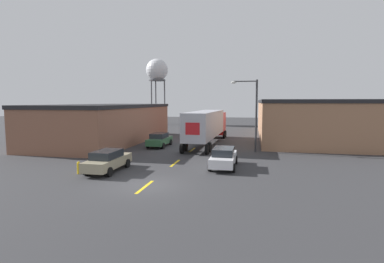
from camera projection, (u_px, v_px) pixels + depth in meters
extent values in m
plane|color=#333335|center=(147.00, 185.00, 18.20)|extent=(160.00, 160.00, 0.00)
cube|color=gold|center=(145.00, 187.00, 17.88)|extent=(0.20, 2.81, 0.01)
cube|color=gold|center=(175.00, 163.00, 24.76)|extent=(0.20, 2.81, 0.01)
cube|color=gold|center=(192.00, 150.00, 31.63)|extent=(0.20, 2.81, 0.01)
cube|color=brown|center=(107.00, 125.00, 38.00)|extent=(9.63, 21.77, 4.33)
cube|color=#232326|center=(106.00, 106.00, 37.77)|extent=(9.83, 21.97, 0.40)
cube|color=#9E7051|center=(307.00, 120.00, 42.85)|extent=(13.31, 28.43, 4.91)
cube|color=#232326|center=(308.00, 101.00, 42.58)|extent=(13.51, 28.63, 0.40)
cube|color=#B21919|center=(216.00, 123.00, 42.21)|extent=(2.45, 3.14, 3.05)
cube|color=#A8A8B2|center=(205.00, 124.00, 34.22)|extent=(2.86, 12.80, 2.88)
cube|color=red|center=(192.00, 129.00, 28.04)|extent=(1.37, 0.07, 1.15)
cylinder|color=black|center=(225.00, 134.00, 42.45)|extent=(0.31, 1.01, 1.00)
cylinder|color=black|center=(208.00, 134.00, 43.02)|extent=(0.31, 1.01, 1.00)
cylinder|color=black|center=(224.00, 135.00, 41.26)|extent=(0.31, 1.01, 1.00)
cylinder|color=black|center=(206.00, 134.00, 41.83)|extent=(0.31, 1.01, 1.00)
cylinder|color=black|center=(210.00, 147.00, 30.10)|extent=(0.31, 1.01, 1.00)
cylinder|color=black|center=(186.00, 146.00, 30.67)|extent=(0.31, 1.01, 1.00)
cylinder|color=black|center=(207.00, 149.00, 28.74)|extent=(0.31, 1.01, 1.00)
cylinder|color=black|center=(182.00, 148.00, 29.32)|extent=(0.31, 1.01, 1.00)
cube|color=silver|center=(224.00, 159.00, 23.12)|extent=(1.73, 4.76, 0.68)
cube|color=#23282D|center=(224.00, 151.00, 22.92)|extent=(1.52, 2.47, 0.55)
cylinder|color=black|center=(236.00, 160.00, 24.42)|extent=(0.22, 0.65, 0.65)
cylinder|color=black|center=(215.00, 159.00, 24.77)|extent=(0.22, 0.65, 0.65)
cylinder|color=black|center=(234.00, 168.00, 21.54)|extent=(0.22, 0.65, 0.65)
cylinder|color=black|center=(210.00, 167.00, 21.89)|extent=(0.22, 0.65, 0.65)
cube|color=tan|center=(108.00, 162.00, 21.88)|extent=(1.73, 4.76, 0.68)
cube|color=#23282D|center=(107.00, 154.00, 21.68)|extent=(1.52, 2.47, 0.55)
cylinder|color=black|center=(127.00, 163.00, 23.18)|extent=(0.22, 0.65, 0.65)
cylinder|color=black|center=(107.00, 162.00, 23.53)|extent=(0.22, 0.65, 0.65)
cylinder|color=black|center=(110.00, 172.00, 20.31)|extent=(0.22, 0.65, 0.65)
cylinder|color=black|center=(86.00, 171.00, 20.65)|extent=(0.22, 0.65, 0.65)
cube|color=#2D5B38|center=(160.00, 141.00, 33.87)|extent=(1.73, 4.76, 0.68)
cube|color=#23282D|center=(159.00, 135.00, 33.67)|extent=(1.52, 2.47, 0.55)
cylinder|color=black|center=(171.00, 142.00, 35.17)|extent=(0.22, 0.65, 0.65)
cylinder|color=black|center=(157.00, 142.00, 35.52)|extent=(0.22, 0.65, 0.65)
cylinder|color=black|center=(163.00, 146.00, 32.29)|extent=(0.22, 0.65, 0.65)
cylinder|color=black|center=(148.00, 145.00, 32.64)|extent=(0.22, 0.65, 0.65)
cylinder|color=#47474C|center=(165.00, 102.00, 66.86)|extent=(0.28, 0.28, 10.03)
cylinder|color=#47474C|center=(156.00, 102.00, 68.81)|extent=(0.28, 0.28, 10.03)
cylinder|color=#47474C|center=(152.00, 102.00, 65.94)|extent=(0.28, 0.28, 10.03)
cylinder|color=#4C4C51|center=(157.00, 80.00, 66.72)|extent=(3.68, 3.68, 0.30)
sphere|color=silver|center=(157.00, 70.00, 66.49)|extent=(4.86, 4.86, 4.86)
cylinder|color=#2D2D30|center=(256.00, 116.00, 29.79)|extent=(0.20, 0.20, 7.24)
cylinder|color=#2D2D30|center=(245.00, 81.00, 29.67)|extent=(2.29, 0.11, 0.11)
ellipsoid|color=silver|center=(234.00, 82.00, 29.91)|extent=(0.56, 0.32, 0.22)
cylinder|color=gold|center=(79.00, 169.00, 21.09)|extent=(0.22, 0.22, 0.73)
sphere|color=gold|center=(78.00, 163.00, 21.05)|extent=(0.20, 0.20, 0.20)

